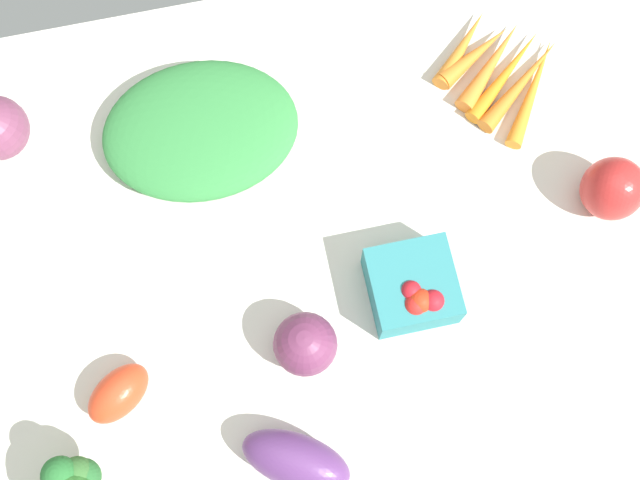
{
  "coord_description": "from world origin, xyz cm",
  "views": [
    {
      "loc": [
        6.14,
        28.78,
        103.99
      ],
      "look_at": [
        0.0,
        0.0,
        4.0
      ],
      "focal_mm": 46.88,
      "sensor_mm": 36.0,
      "label": 1
    }
  ],
  "objects": [
    {
      "name": "tablecloth",
      "position": [
        0.0,
        0.0,
        1.0
      ],
      "size": [
        104.0,
        76.0,
        2.0
      ],
      "primitive_type": "cube",
      "color": "silver",
      "rests_on": "ground"
    },
    {
      "name": "carrot_bunch",
      "position": [
        -28.4,
        -18.52,
        3.23
      ],
      "size": [
        18.65,
        21.26,
        2.67
      ],
      "color": "orange",
      "rests_on": "tablecloth"
    },
    {
      "name": "roma_tomato",
      "position": [
        27.23,
        13.65,
        4.55
      ],
      "size": [
        9.83,
        8.98,
        5.1
      ],
      "primitive_type": "ellipsoid",
      "rotation": [
        0.0,
        0.0,
        0.6
      ],
      "color": "#E64221",
      "rests_on": "tablecloth"
    },
    {
      "name": "berry_basket",
      "position": [
        -9.67,
        8.7,
        5.36
      ],
      "size": [
        10.22,
        10.22,
        7.17
      ],
      "color": "teal",
      "rests_on": "tablecloth"
    },
    {
      "name": "bell_pepper_red",
      "position": [
        -36.83,
        1.78,
        6.39
      ],
      "size": [
        10.1,
        10.1,
        8.79
      ],
      "primitive_type": "ellipsoid",
      "rotation": [
        0.0,
        0.0,
        5.07
      ],
      "color": "red",
      "rests_on": "tablecloth"
    },
    {
      "name": "red_onion_center",
      "position": [
        4.51,
        12.75,
        5.85
      ],
      "size": [
        7.69,
        7.69,
        7.69
      ],
      "primitive_type": "sphere",
      "color": "#6E3154",
      "rests_on": "tablecloth"
    },
    {
      "name": "leafy_greens_clump",
      "position": [
        12.05,
        -17.48,
        4.81
      ],
      "size": [
        25.93,
        20.25,
        5.62
      ],
      "primitive_type": "ellipsoid",
      "rotation": [
        0.0,
        0.0,
        6.26
      ],
      "color": "#358740",
      "rests_on": "tablecloth"
    },
    {
      "name": "eggplant",
      "position": [
        8.28,
        25.54,
        5.09
      ],
      "size": [
        14.3,
        11.92,
        6.18
      ],
      "primitive_type": "ellipsoid",
      "rotation": [
        0.0,
        0.0,
        5.75
      ],
      "color": "#613573",
      "rests_on": "tablecloth"
    }
  ]
}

